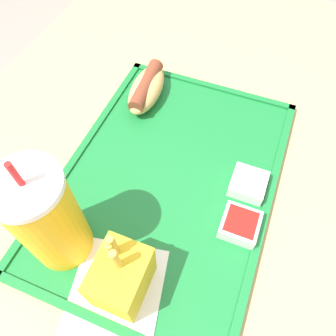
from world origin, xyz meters
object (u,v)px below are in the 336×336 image
Objects in this scene: soda_cup at (48,219)px; sauce_cup_mayo at (249,182)px; fries_carton at (118,275)px; hot_dog_far at (146,88)px; sauce_cup_ketchup at (240,224)px.

sauce_cup_mayo is (0.19, -0.22, -0.07)m from soda_cup.
soda_cup is 1.69× the size of fries_carton.
hot_dog_far is 0.30m from sauce_cup_ketchup.
sauce_cup_ketchup is (0.11, -0.22, -0.07)m from soda_cup.
fries_carton is 2.25× the size of sauce_cup_ketchup.
fries_carton is at bearing -161.88° from hot_dog_far.
hot_dog_far is at bearing 1.59° from soda_cup.
sauce_cup_ketchup is at bearing -62.99° from soda_cup.
soda_cup reaches higher than hot_dog_far.
soda_cup is at bearing 130.91° from sauce_cup_mayo.
fries_carton is at bearing 137.58° from sauce_cup_ketchup.
hot_dog_far is at bearing 18.12° from fries_carton.
hot_dog_far reaches higher than sauce_cup_ketchup.
hot_dog_far reaches higher than sauce_cup_mayo.
sauce_cup_mayo is at bearing 4.19° from sauce_cup_ketchup.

